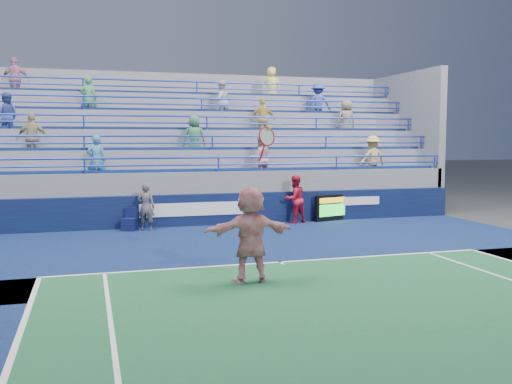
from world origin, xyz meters
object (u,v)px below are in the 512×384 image
object	(u,v)px
line_judge	(146,207)
ball_girl	(295,199)
judge_chair	(129,224)
tennis_player	(251,234)
serve_speed_board	(331,208)

from	to	relation	value
line_judge	ball_girl	distance (m)	5.26
judge_chair	line_judge	distance (m)	0.77
judge_chair	tennis_player	bearing A→B (deg)	-75.59
serve_speed_board	ball_girl	size ratio (longest dim) A/B	0.80
serve_speed_board	judge_chair	distance (m)	7.27
ball_girl	line_judge	bearing A→B (deg)	-14.15
judge_chair	line_judge	world-z (taller)	line_judge
tennis_player	ball_girl	distance (m)	8.65
serve_speed_board	line_judge	world-z (taller)	line_judge
judge_chair	ball_girl	world-z (taller)	ball_girl
judge_chair	line_judge	bearing A→B (deg)	-9.13
line_judge	ball_girl	xyz separation A→B (m)	(5.25, 0.22, 0.07)
tennis_player	line_judge	world-z (taller)	tennis_player
serve_speed_board	line_judge	xyz separation A→B (m)	(-6.72, -0.36, 0.30)
serve_speed_board	ball_girl	bearing A→B (deg)	-174.78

